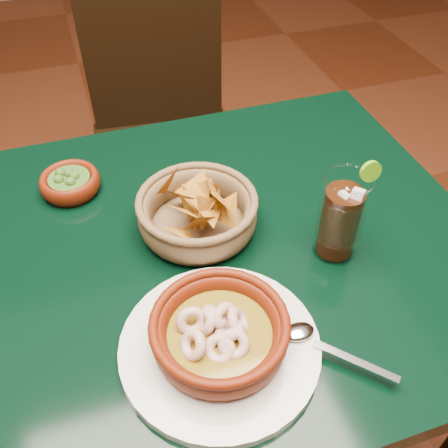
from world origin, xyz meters
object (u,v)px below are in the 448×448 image
object	(u,v)px
dining_table	(148,295)
shrimp_plate	(220,336)
chip_basket	(198,212)
dining_chair	(164,133)
cola_drink	(341,217)

from	to	relation	value
dining_table	shrimp_plate	size ratio (longest dim) A/B	3.36
shrimp_plate	chip_basket	world-z (taller)	chip_basket
dining_table	dining_chair	size ratio (longest dim) A/B	1.29
dining_table	shrimp_plate	world-z (taller)	shrimp_plate
dining_table	cola_drink	world-z (taller)	cola_drink
dining_chair	chip_basket	size ratio (longest dim) A/B	3.83
chip_basket	cola_drink	bearing A→B (deg)	-30.96
dining_table	dining_chair	distance (m)	0.75
dining_chair	cola_drink	xyz separation A→B (m)	(0.13, -0.79, 0.32)
dining_chair	chip_basket	distance (m)	0.73
chip_basket	cola_drink	size ratio (longest dim) A/B	1.35
dining_table	shrimp_plate	distance (m)	0.26
dining_chair	chip_basket	world-z (taller)	dining_chair
cola_drink	dining_table	bearing A→B (deg)	165.66
dining_table	chip_basket	distance (m)	0.18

